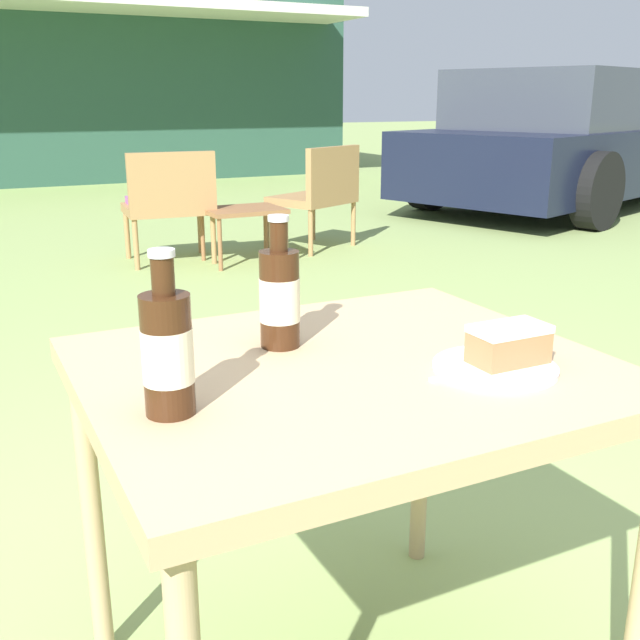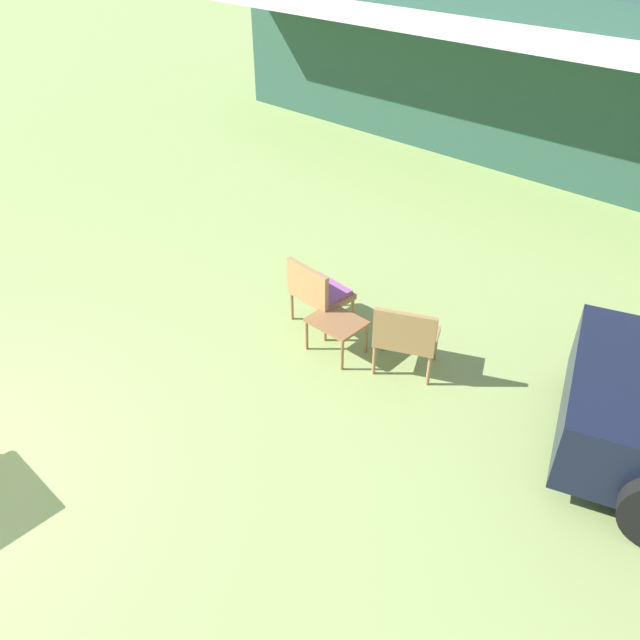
% 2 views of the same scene
% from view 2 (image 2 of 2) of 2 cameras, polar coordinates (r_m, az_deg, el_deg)
% --- Properties ---
extents(cabin_building, '(10.97, 4.42, 2.67)m').
position_cam_2_polar(cabin_building, '(12.29, 18.72, 21.26)').
color(cabin_building, '#284C3D').
rests_on(cabin_building, ground_plane).
extents(wicker_chair_cushioned, '(0.62, 0.50, 0.77)m').
position_cam_2_polar(wicker_chair_cushioned, '(6.57, -0.18, 2.74)').
color(wicker_chair_cushioned, '#9E7547').
rests_on(wicker_chair_cushioned, ground_plane).
extents(wicker_chair_plain, '(0.73, 0.67, 0.77)m').
position_cam_2_polar(wicker_chair_plain, '(5.97, 7.86, -1.38)').
color(wicker_chair_plain, '#9E7547').
rests_on(wicker_chair_plain, ground_plane).
extents(garden_side_table, '(0.53, 0.42, 0.38)m').
position_cam_2_polar(garden_side_table, '(6.24, 1.54, -0.37)').
color(garden_side_table, brown).
rests_on(garden_side_table, ground_plane).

